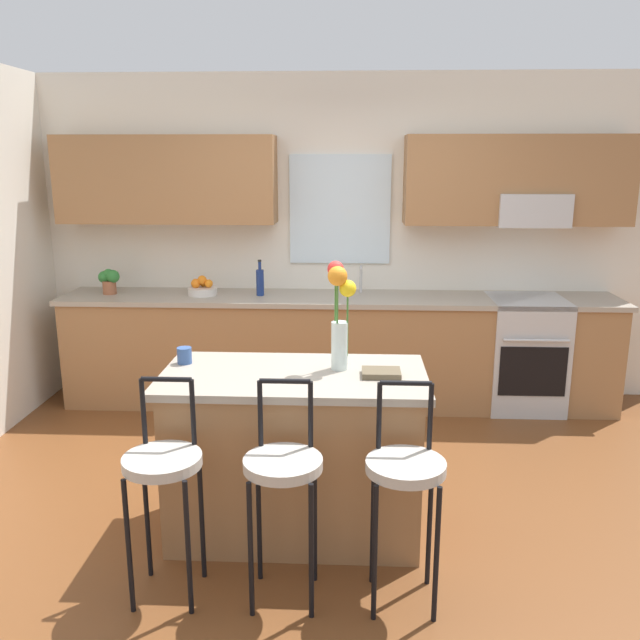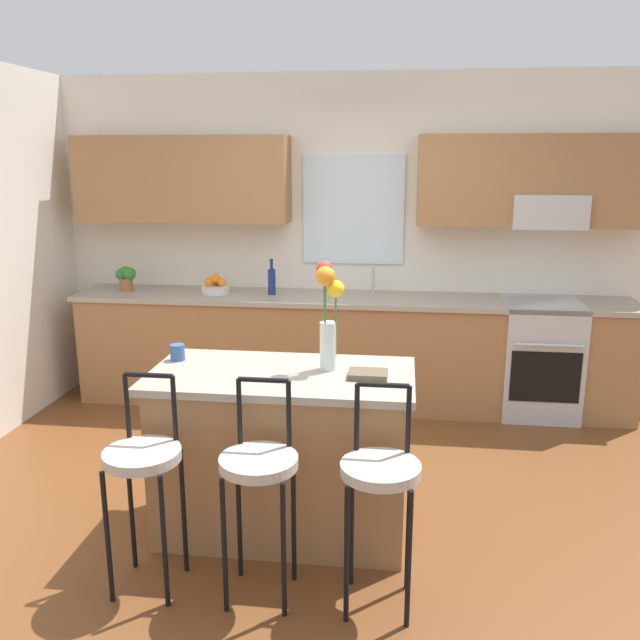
{
  "view_description": "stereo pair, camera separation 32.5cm",
  "coord_description": "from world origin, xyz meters",
  "px_view_note": "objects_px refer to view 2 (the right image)",
  "views": [
    {
      "loc": [
        0.1,
        -3.59,
        2.02
      ],
      "look_at": [
        -0.1,
        0.55,
        1.0
      ],
      "focal_mm": 37.02,
      "sensor_mm": 36.0,
      "label": 1
    },
    {
      "loc": [
        0.43,
        -3.57,
        2.02
      ],
      "look_at": [
        -0.1,
        0.55,
        1.0
      ],
      "focal_mm": 37.02,
      "sensor_mm": 36.0,
      "label": 2
    }
  ],
  "objects_px": {
    "bar_stool_near": "(143,464)",
    "fruit_bowl_oranges": "(215,287)",
    "flower_vase": "(328,310)",
    "mug_ceramic": "(178,352)",
    "cookbook": "(368,374)",
    "bottle_olive_oil": "(272,281)",
    "kitchen_island": "(283,452)",
    "potted_plant_small": "(126,277)",
    "bar_stool_middle": "(259,471)",
    "oven_range": "(538,358)",
    "bar_stool_far": "(380,479)"
  },
  "relations": [
    {
      "from": "cookbook",
      "to": "flower_vase",
      "type": "bearing_deg",
      "value": 154.95
    },
    {
      "from": "kitchen_island",
      "to": "bar_stool_near",
      "type": "bearing_deg",
      "value": -133.67
    },
    {
      "from": "bar_stool_near",
      "to": "fruit_bowl_oranges",
      "type": "distance_m",
      "value": 2.63
    },
    {
      "from": "flower_vase",
      "to": "fruit_bowl_oranges",
      "type": "height_order",
      "value": "flower_vase"
    },
    {
      "from": "bar_stool_far",
      "to": "potted_plant_small",
      "type": "relative_size",
      "value": 4.95
    },
    {
      "from": "flower_vase",
      "to": "cookbook",
      "type": "relative_size",
      "value": 2.91
    },
    {
      "from": "flower_vase",
      "to": "mug_ceramic",
      "type": "relative_size",
      "value": 6.46
    },
    {
      "from": "kitchen_island",
      "to": "bar_stool_far",
      "type": "xyz_separation_m",
      "value": [
        0.55,
        -0.58,
        0.17
      ]
    },
    {
      "from": "bar_stool_far",
      "to": "cookbook",
      "type": "bearing_deg",
      "value": 99.44
    },
    {
      "from": "bar_stool_near",
      "to": "bar_stool_middle",
      "type": "xyz_separation_m",
      "value": [
        0.55,
        0.0,
        0.0
      ]
    },
    {
      "from": "bar_stool_far",
      "to": "flower_vase",
      "type": "distance_m",
      "value": 0.95
    },
    {
      "from": "mug_ceramic",
      "to": "oven_range",
      "type": "bearing_deg",
      "value": 38.13
    },
    {
      "from": "cookbook",
      "to": "fruit_bowl_oranges",
      "type": "height_order",
      "value": "fruit_bowl_oranges"
    },
    {
      "from": "fruit_bowl_oranges",
      "to": "mug_ceramic",
      "type": "bearing_deg",
      "value": -80.34
    },
    {
      "from": "bar_stool_far",
      "to": "potted_plant_small",
      "type": "distance_m",
      "value": 3.45
    },
    {
      "from": "cookbook",
      "to": "fruit_bowl_oranges",
      "type": "bearing_deg",
      "value": 124.43
    },
    {
      "from": "cookbook",
      "to": "fruit_bowl_oranges",
      "type": "relative_size",
      "value": 0.83
    },
    {
      "from": "kitchen_island",
      "to": "bottle_olive_oil",
      "type": "xyz_separation_m",
      "value": [
        -0.45,
        2.0,
        0.57
      ]
    },
    {
      "from": "potted_plant_small",
      "to": "cookbook",
      "type": "bearing_deg",
      "value": -43.04
    },
    {
      "from": "kitchen_island",
      "to": "potted_plant_small",
      "type": "distance_m",
      "value": 2.69
    },
    {
      "from": "mug_ceramic",
      "to": "bar_stool_middle",
      "type": "bearing_deg",
      "value": -49.28
    },
    {
      "from": "bottle_olive_oil",
      "to": "mug_ceramic",
      "type": "bearing_deg",
      "value": -95.05
    },
    {
      "from": "fruit_bowl_oranges",
      "to": "bottle_olive_oil",
      "type": "height_order",
      "value": "bottle_olive_oil"
    },
    {
      "from": "oven_range",
      "to": "potted_plant_small",
      "type": "xyz_separation_m",
      "value": [
        -3.43,
        0.02,
        0.58
      ]
    },
    {
      "from": "bar_stool_near",
      "to": "bar_stool_middle",
      "type": "relative_size",
      "value": 1.0
    },
    {
      "from": "bar_stool_middle",
      "to": "flower_vase",
      "type": "relative_size",
      "value": 1.79
    },
    {
      "from": "kitchen_island",
      "to": "bar_stool_middle",
      "type": "xyz_separation_m",
      "value": [
        0.0,
        -0.58,
        0.17
      ]
    },
    {
      "from": "bar_stool_middle",
      "to": "bar_stool_far",
      "type": "height_order",
      "value": "same"
    },
    {
      "from": "oven_range",
      "to": "cookbook",
      "type": "height_order",
      "value": "cookbook"
    },
    {
      "from": "mug_ceramic",
      "to": "fruit_bowl_oranges",
      "type": "height_order",
      "value": "fruit_bowl_oranges"
    },
    {
      "from": "bar_stool_middle",
      "to": "bar_stool_near",
      "type": "bearing_deg",
      "value": 180.0
    },
    {
      "from": "mug_ceramic",
      "to": "cookbook",
      "type": "relative_size",
      "value": 0.45
    },
    {
      "from": "bar_stool_middle",
      "to": "bar_stool_far",
      "type": "xyz_separation_m",
      "value": [
        0.55,
        0.0,
        0.0
      ]
    },
    {
      "from": "fruit_bowl_oranges",
      "to": "cookbook",
      "type": "bearing_deg",
      "value": -55.57
    },
    {
      "from": "bottle_olive_oil",
      "to": "bar_stool_near",
      "type": "bearing_deg",
      "value": -92.2
    },
    {
      "from": "bar_stool_far",
      "to": "bottle_olive_oil",
      "type": "xyz_separation_m",
      "value": [
        -1.0,
        2.58,
        0.4
      ]
    },
    {
      "from": "bar_stool_middle",
      "to": "fruit_bowl_oranges",
      "type": "xyz_separation_m",
      "value": [
        -0.93,
        2.58,
        0.34
      ]
    },
    {
      "from": "mug_ceramic",
      "to": "potted_plant_small",
      "type": "height_order",
      "value": "potted_plant_small"
    },
    {
      "from": "kitchen_island",
      "to": "potted_plant_small",
      "type": "xyz_separation_m",
      "value": [
        -1.71,
        2.0,
        0.58
      ]
    },
    {
      "from": "bar_stool_middle",
      "to": "mug_ceramic",
      "type": "height_order",
      "value": "bar_stool_middle"
    },
    {
      "from": "bar_stool_far",
      "to": "bottle_olive_oil",
      "type": "bearing_deg",
      "value": 111.24
    },
    {
      "from": "mug_ceramic",
      "to": "bottle_olive_oil",
      "type": "bearing_deg",
      "value": 84.95
    },
    {
      "from": "oven_range",
      "to": "flower_vase",
      "type": "xyz_separation_m",
      "value": [
        -1.48,
        -1.9,
        0.79
      ]
    },
    {
      "from": "bar_stool_far",
      "to": "potted_plant_small",
      "type": "bearing_deg",
      "value": 131.28
    },
    {
      "from": "flower_vase",
      "to": "potted_plant_small",
      "type": "distance_m",
      "value": 2.75
    },
    {
      "from": "oven_range",
      "to": "mug_ceramic",
      "type": "xyz_separation_m",
      "value": [
        -2.34,
        -1.84,
        0.51
      ]
    },
    {
      "from": "bar_stool_far",
      "to": "fruit_bowl_oranges",
      "type": "xyz_separation_m",
      "value": [
        -1.48,
        2.58,
        0.34
      ]
    },
    {
      "from": "bar_stool_middle",
      "to": "cookbook",
      "type": "bearing_deg",
      "value": 50.11
    },
    {
      "from": "mug_ceramic",
      "to": "bottle_olive_oil",
      "type": "relative_size",
      "value": 0.3
    },
    {
      "from": "flower_vase",
      "to": "potted_plant_small",
      "type": "relative_size",
      "value": 2.76
    }
  ]
}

